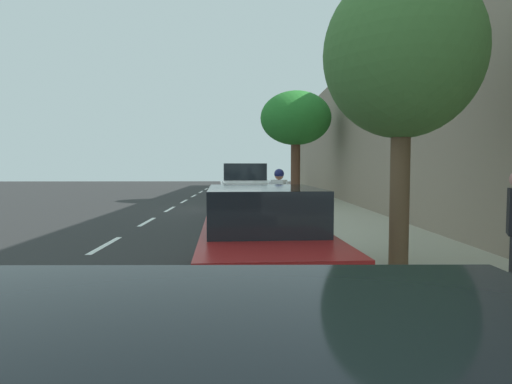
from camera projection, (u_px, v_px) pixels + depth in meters
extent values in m
plane|color=#2A2A2A|center=(232.00, 209.00, 18.26)|extent=(70.30, 70.30, 0.00)
cube|color=#B4AD98|center=(316.00, 207.00, 18.33)|extent=(3.51, 43.94, 0.15)
cube|color=gray|center=(274.00, 208.00, 18.29)|extent=(0.16, 43.94, 0.15)
cube|color=white|center=(3.00, 302.00, 5.75)|extent=(0.14, 2.20, 0.01)
cube|color=white|center=(105.00, 245.00, 9.94)|extent=(0.14, 2.20, 0.01)
cube|color=white|center=(147.00, 222.00, 14.14)|extent=(0.14, 2.20, 0.01)
cube|color=white|center=(170.00, 209.00, 18.33)|extent=(0.14, 2.20, 0.01)
cube|color=white|center=(184.00, 201.00, 22.52)|extent=(0.14, 2.20, 0.01)
cube|color=white|center=(194.00, 196.00, 26.71)|extent=(0.14, 2.20, 0.01)
cube|color=white|center=(201.00, 192.00, 30.90)|extent=(0.14, 2.20, 0.01)
cube|color=white|center=(206.00, 189.00, 35.09)|extent=(0.14, 2.20, 0.01)
cube|color=white|center=(211.00, 186.00, 39.29)|extent=(0.14, 2.20, 0.01)
cube|color=white|center=(239.00, 209.00, 18.26)|extent=(0.12, 43.94, 0.01)
cube|color=gray|center=(364.00, 133.00, 18.19)|extent=(0.50, 43.94, 6.47)
cube|color=maroon|center=(263.00, 250.00, 6.26)|extent=(2.00, 4.49, 0.64)
cube|color=black|center=(263.00, 208.00, 6.23)|extent=(1.66, 2.18, 0.60)
cylinder|color=black|center=(301.00, 250.00, 7.70)|extent=(0.26, 0.67, 0.66)
cylinder|color=black|center=(210.00, 251.00, 7.57)|extent=(0.26, 0.67, 0.66)
cylinder|color=black|center=(343.00, 295.00, 4.98)|extent=(0.26, 0.67, 0.66)
cylinder|color=black|center=(203.00, 298.00, 4.86)|extent=(0.26, 0.67, 0.66)
cube|color=white|center=(246.00, 194.00, 16.96)|extent=(2.31, 5.42, 0.80)
cube|color=black|center=(244.00, 173.00, 17.83)|extent=(1.82, 1.61, 0.80)
cube|color=white|center=(248.00, 183.00, 15.74)|extent=(2.03, 2.77, 0.12)
cylinder|color=black|center=(264.00, 199.00, 18.69)|extent=(0.27, 0.81, 0.80)
cylinder|color=black|center=(223.00, 199.00, 18.53)|extent=(0.27, 0.81, 0.80)
cylinder|color=black|center=(274.00, 206.00, 15.42)|extent=(0.27, 0.81, 0.80)
cylinder|color=black|center=(224.00, 207.00, 15.26)|extent=(0.27, 0.81, 0.80)
cube|color=tan|center=(247.00, 187.00, 25.22)|extent=(2.04, 4.50, 0.64)
cube|color=black|center=(247.00, 177.00, 25.18)|extent=(1.68, 2.20, 0.60)
cylinder|color=black|center=(261.00, 191.00, 26.56)|extent=(0.26, 0.67, 0.66)
cylinder|color=black|center=(235.00, 191.00, 26.63)|extent=(0.26, 0.67, 0.66)
cylinder|color=black|center=(259.00, 193.00, 23.84)|extent=(0.26, 0.67, 0.66)
cylinder|color=black|center=(231.00, 193.00, 23.91)|extent=(0.26, 0.67, 0.66)
cube|color=slate|center=(248.00, 181.00, 31.32)|extent=(2.20, 4.81, 0.90)
cube|color=black|center=(248.00, 169.00, 31.27)|extent=(1.87, 3.20, 0.76)
cylinder|color=black|center=(258.00, 185.00, 32.87)|extent=(0.27, 0.77, 0.76)
cylinder|color=black|center=(235.00, 185.00, 32.71)|extent=(0.27, 0.77, 0.76)
cylinder|color=black|center=(262.00, 187.00, 29.97)|extent=(0.27, 0.77, 0.76)
cylinder|color=black|center=(237.00, 187.00, 29.82)|extent=(0.27, 0.77, 0.76)
torus|color=black|center=(258.00, 220.00, 11.80)|extent=(0.54, 0.51, 0.70)
torus|color=black|center=(283.00, 217.00, 12.53)|extent=(0.54, 0.51, 0.70)
cylinder|color=black|center=(268.00, 216.00, 12.07)|extent=(0.50, 0.47, 0.52)
cylinder|color=black|center=(276.00, 215.00, 12.33)|extent=(0.13, 0.12, 0.48)
cylinder|color=black|center=(269.00, 207.00, 12.09)|extent=(0.56, 0.52, 0.05)
cylinder|color=black|center=(279.00, 220.00, 12.42)|extent=(0.28, 0.27, 0.19)
cylinder|color=black|center=(280.00, 212.00, 12.44)|extent=(0.22, 0.21, 0.34)
cylinder|color=black|center=(259.00, 214.00, 11.82)|extent=(0.11, 0.10, 0.34)
cube|color=black|center=(278.00, 205.00, 12.35)|extent=(0.24, 0.24, 0.05)
cylinder|color=black|center=(260.00, 206.00, 11.83)|extent=(0.33, 0.36, 0.03)
cylinder|color=#C6B284|center=(276.00, 217.00, 11.77)|extent=(0.15, 0.15, 0.86)
cylinder|color=#C6B284|center=(282.00, 218.00, 11.67)|extent=(0.15, 0.15, 0.86)
cube|color=white|center=(279.00, 191.00, 11.67)|extent=(0.44, 0.40, 0.61)
cylinder|color=white|center=(271.00, 192.00, 11.81)|extent=(0.10, 0.10, 0.58)
cylinder|color=white|center=(288.00, 192.00, 11.54)|extent=(0.10, 0.10, 0.58)
sphere|color=#B87259|center=(279.00, 175.00, 11.65)|extent=(0.24, 0.24, 0.24)
sphere|color=navy|center=(279.00, 174.00, 11.65)|extent=(0.27, 0.27, 0.27)
cube|color=black|center=(282.00, 190.00, 11.84)|extent=(0.35, 0.31, 0.44)
cylinder|color=brown|center=(400.00, 184.00, 6.94)|extent=(0.31, 0.31, 2.77)
ellipsoid|color=#447437|center=(402.00, 54.00, 6.82)|extent=(2.51, 2.51, 2.67)
cylinder|color=brown|center=(295.00, 169.00, 21.64)|extent=(0.47, 0.47, 3.13)
ellipsoid|color=#27762A|center=(296.00, 118.00, 21.49)|extent=(3.54, 3.54, 2.69)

